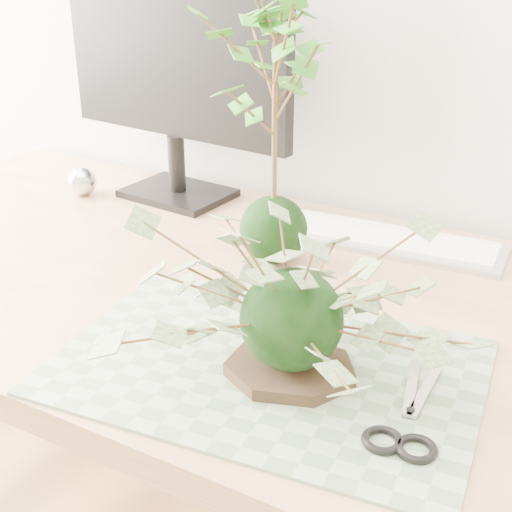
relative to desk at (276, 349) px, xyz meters
name	(u,v)px	position (x,y,z in m)	size (l,w,h in m)	color
desk	(276,349)	(0.00, 0.00, 0.00)	(1.60, 0.70, 0.74)	tan
cutting_mat	(267,367)	(0.07, -0.16, 0.09)	(0.48, 0.32, 0.00)	#5D7B57
stone_dish	(290,369)	(0.11, -0.17, 0.10)	(0.15, 0.15, 0.01)	black
ivy_kokedama	(293,275)	(0.11, -0.17, 0.22)	(0.37, 0.37, 0.23)	black
maple_kokedama	(275,61)	(-0.06, 0.10, 0.39)	(0.23, 0.23, 0.42)	black
keyboard	(381,239)	(0.06, 0.24, 0.09)	(0.39, 0.14, 0.01)	#B9B9C0
monitor	(174,65)	(-0.34, 0.26, 0.33)	(0.47, 0.15, 0.42)	black
foil_ball	(82,181)	(-0.50, 0.17, 0.12)	(0.05, 0.05, 0.05)	silver
scissors	(401,430)	(0.25, -0.20, 0.10)	(0.08, 0.17, 0.01)	#9C9C9C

